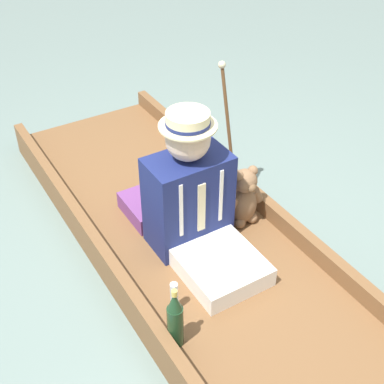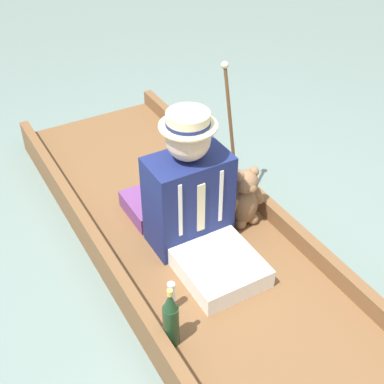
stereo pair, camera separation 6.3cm
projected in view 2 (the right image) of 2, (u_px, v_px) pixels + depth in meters
The scene contains 8 objects.
ground_plane at pixel (196, 259), 3.07m from camera, with size 16.00×16.00×0.00m, color slate.
punt_boat at pixel (196, 250), 3.03m from camera, with size 1.06×3.28×0.23m.
seat_cushion at pixel (164, 201), 3.22m from camera, with size 0.46×0.32×0.10m.
seated_person at pixel (194, 202), 2.80m from camera, with size 0.44×0.69×0.80m.
teddy_bear at pixel (245, 199), 3.03m from camera, with size 0.26×0.15×0.38m.
wine_glass at pixel (171, 294), 2.57m from camera, with size 0.06×0.06×0.17m.
walking_cane at pixel (230, 122), 3.11m from camera, with size 0.04×0.23×0.83m.
champagne_bottle at pixel (171, 319), 2.37m from camera, with size 0.07×0.07×0.35m.
Camera 2 is at (1.11, 1.91, 2.17)m, focal length 50.00 mm.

